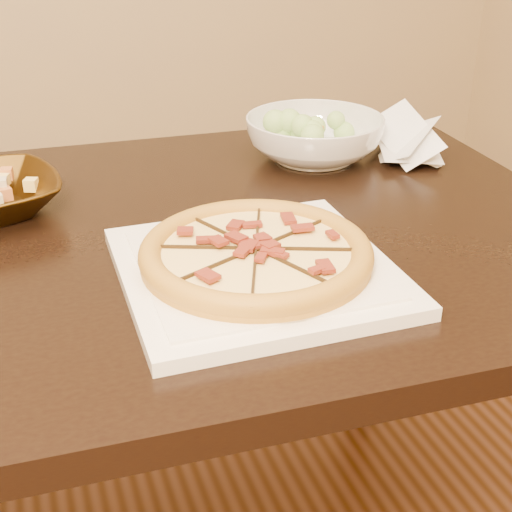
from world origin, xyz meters
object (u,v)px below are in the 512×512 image
object	(u,v)px
dining_table	(141,301)
pizza	(256,253)
plate	(256,270)
salad_bowl	(314,138)

from	to	relation	value
dining_table	pizza	bearing A→B (deg)	-56.12
dining_table	plate	distance (m)	0.24
pizza	salad_bowl	xyz separation A→B (m)	(0.24, 0.38, 0.00)
dining_table	salad_bowl	xyz separation A→B (m)	(0.36, 0.20, 0.15)
dining_table	plate	size ratio (longest dim) A/B	4.08
pizza	dining_table	bearing A→B (deg)	123.88
dining_table	pizza	size ratio (longest dim) A/B	4.70
plate	dining_table	bearing A→B (deg)	123.88
plate	pizza	world-z (taller)	pizza
plate	pizza	size ratio (longest dim) A/B	1.15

